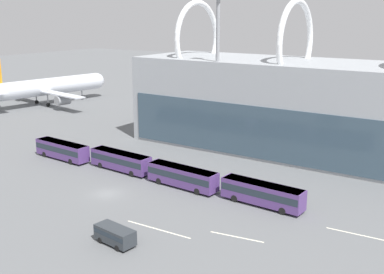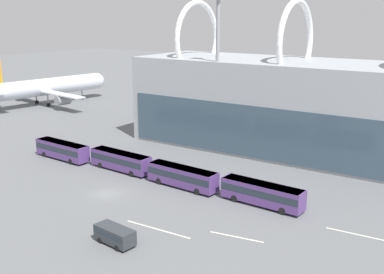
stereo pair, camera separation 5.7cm
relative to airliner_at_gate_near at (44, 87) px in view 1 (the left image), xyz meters
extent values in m
plane|color=slate|center=(64.45, -42.17, -5.13)|extent=(440.00, 440.00, 0.00)
torus|color=white|center=(56.05, -5.01, 15.39)|extent=(1.10, 15.95, 15.95)
torus|color=white|center=(77.64, -5.01, 15.39)|extent=(1.10, 15.95, 15.95)
cylinder|color=silver|center=(0.21, 1.32, 0.06)|extent=(10.27, 34.78, 4.85)
sphere|color=silver|center=(2.95, 18.32, 0.06)|extent=(4.76, 4.76, 4.76)
cube|color=silver|center=(-0.12, -0.76, -0.79)|extent=(38.67, 9.25, 0.35)
cylinder|color=gray|center=(-10.81, 0.96, -2.35)|extent=(3.20, 4.21, 2.62)
cylinder|color=gray|center=(10.57, -2.48, -2.35)|extent=(3.20, 4.21, 2.62)
cylinder|color=gray|center=(2.05, 12.72, -2.50)|extent=(0.36, 0.36, 4.16)
cylinder|color=black|center=(2.05, 12.72, -4.58)|extent=(0.62, 1.16, 1.10)
cylinder|color=gray|center=(-3.24, -0.26, -2.50)|extent=(0.36, 0.36, 4.16)
cylinder|color=black|center=(-3.24, -0.26, -4.58)|extent=(0.62, 1.16, 1.10)
cylinder|color=gray|center=(2.99, -1.26, -2.50)|extent=(0.36, 0.36, 4.16)
cylinder|color=black|center=(2.99, -1.26, -4.58)|extent=(0.62, 1.16, 1.10)
cylinder|color=silver|center=(54.34, 6.56, 0.10)|extent=(5.61, 29.04, 5.33)
sphere|color=silver|center=(54.20, 21.06, 0.10)|extent=(5.22, 5.22, 5.22)
cone|color=silver|center=(54.48, -7.93, 0.10)|extent=(5.12, 6.41, 5.06)
cube|color=silver|center=(54.36, 4.79, -0.83)|extent=(34.31, 4.38, 0.35)
cylinder|color=gray|center=(44.76, 4.70, -2.15)|extent=(2.17, 3.75, 2.13)
cylinder|color=gray|center=(63.96, 4.89, -2.15)|extent=(2.17, 3.75, 2.13)
cube|color=red|center=(54.48, -7.22, 5.55)|extent=(0.46, 6.52, 9.31)
cube|color=silver|center=(54.48, -7.22, 0.63)|extent=(13.88, 3.33, 0.28)
cylinder|color=gray|center=(54.25, 16.28, -2.51)|extent=(0.36, 0.36, 4.15)
cylinder|color=black|center=(54.25, 16.28, -4.58)|extent=(0.46, 1.10, 1.10)
cylinder|color=gray|center=(50.90, 4.76, -2.51)|extent=(0.36, 0.36, 4.15)
cylinder|color=black|center=(50.90, 4.76, -4.58)|extent=(0.46, 1.10, 1.10)
cylinder|color=gray|center=(57.82, 4.83, -2.51)|extent=(0.36, 0.36, 4.15)
cylinder|color=black|center=(57.82, 4.83, -4.58)|extent=(0.46, 1.10, 1.10)
cube|color=#56387A|center=(45.56, -33.87, -3.36)|extent=(12.10, 3.28, 2.79)
cube|color=#232D38|center=(45.56, -33.87, -3.08)|extent=(11.87, 3.29, 0.98)
cube|color=silver|center=(45.56, -33.87, -2.03)|extent=(11.74, 3.18, 0.12)
cylinder|color=black|center=(49.34, -32.89, -4.63)|extent=(1.02, 0.36, 1.00)
cylinder|color=black|center=(49.20, -35.27, -4.63)|extent=(1.02, 0.36, 1.00)
cylinder|color=black|center=(41.92, -32.46, -4.63)|extent=(1.02, 0.36, 1.00)
cylinder|color=black|center=(41.79, -34.84, -4.63)|extent=(1.02, 0.36, 1.00)
cube|color=#56387A|center=(58.81, -32.92, -3.36)|extent=(12.11, 3.34, 2.79)
cube|color=#232D38|center=(58.81, -32.92, -3.08)|extent=(11.88, 3.35, 0.98)
cube|color=silver|center=(58.81, -32.92, -2.03)|extent=(11.75, 3.24, 0.12)
cylinder|color=black|center=(62.59, -31.96, -4.63)|extent=(1.02, 0.36, 1.00)
cylinder|color=black|center=(62.44, -34.34, -4.63)|extent=(1.02, 0.36, 1.00)
cylinder|color=black|center=(55.18, -31.49, -4.63)|extent=(1.02, 0.36, 1.00)
cylinder|color=black|center=(55.03, -33.87, -4.63)|extent=(1.02, 0.36, 1.00)
cube|color=#56387A|center=(72.07, -33.76, -3.36)|extent=(12.12, 3.35, 2.79)
cube|color=#232D38|center=(72.07, -33.76, -3.08)|extent=(11.88, 3.37, 0.98)
cube|color=silver|center=(72.07, -33.76, -2.03)|extent=(11.75, 3.25, 0.12)
cylinder|color=black|center=(75.85, -32.81, -4.63)|extent=(1.02, 0.36, 1.00)
cylinder|color=black|center=(75.69, -35.19, -4.63)|extent=(1.02, 0.36, 1.00)
cylinder|color=black|center=(68.44, -32.33, -4.63)|extent=(1.02, 0.36, 1.00)
cylinder|color=black|center=(68.28, -34.71, -4.63)|extent=(1.02, 0.36, 1.00)
cube|color=#56387A|center=(85.32, -33.56, -3.36)|extent=(12.10, 3.24, 2.79)
cube|color=#232D38|center=(85.32, -33.56, -3.08)|extent=(11.86, 3.26, 0.98)
cube|color=silver|center=(85.32, -33.56, -2.03)|extent=(11.74, 3.15, 0.12)
cylinder|color=black|center=(89.09, -32.57, -4.63)|extent=(1.02, 0.35, 1.00)
cylinder|color=black|center=(88.96, -34.96, -4.63)|extent=(1.02, 0.35, 1.00)
cylinder|color=black|center=(81.68, -32.16, -4.63)|extent=(1.02, 0.35, 1.00)
cylinder|color=black|center=(81.55, -34.54, -4.63)|extent=(1.02, 0.35, 1.00)
cube|color=#2D3338|center=(76.29, -53.41, -3.96)|extent=(5.35, 2.69, 1.76)
cube|color=#232D38|center=(76.29, -53.41, -3.68)|extent=(5.20, 2.69, 0.53)
cylinder|color=black|center=(77.89, -52.61, -4.78)|extent=(0.72, 0.30, 0.70)
cylinder|color=black|center=(77.66, -54.57, -4.78)|extent=(0.72, 0.30, 0.70)
cylinder|color=black|center=(74.93, -52.25, -4.78)|extent=(0.72, 0.30, 0.70)
cylinder|color=black|center=(74.70, -54.21, -4.78)|extent=(0.72, 0.30, 0.70)
cylinder|color=gray|center=(66.35, -14.09, 9.18)|extent=(0.70, 0.70, 28.63)
cube|color=silver|center=(100.31, -35.32, -5.13)|extent=(10.35, 0.86, 0.01)
cube|color=silver|center=(87.08, -44.05, -5.13)|extent=(6.69, 1.25, 0.01)
cube|color=silver|center=(78.02, -47.60, -5.13)|extent=(9.47, 0.56, 0.01)
camera|label=1|loc=(111.69, -90.59, 20.66)|focal=45.00mm
camera|label=2|loc=(111.73, -90.56, 20.66)|focal=45.00mm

